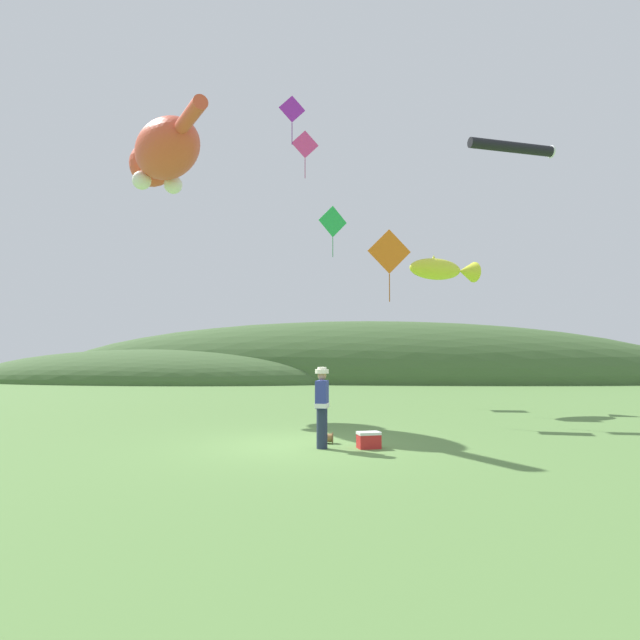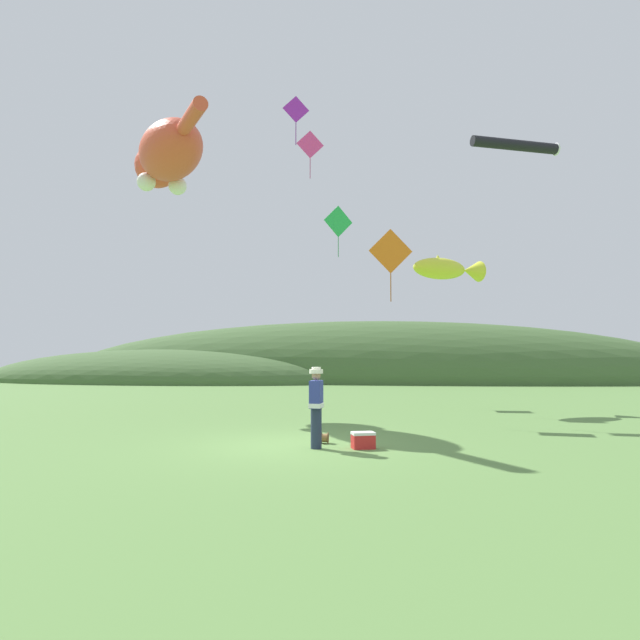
{
  "view_description": "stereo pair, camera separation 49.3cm",
  "coord_description": "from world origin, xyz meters",
  "px_view_note": "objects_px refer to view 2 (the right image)",
  "views": [
    {
      "loc": [
        1.88,
        -12.8,
        2.1
      ],
      "look_at": [
        0.0,
        4.0,
        3.06
      ],
      "focal_mm": 32.0,
      "sensor_mm": 36.0,
      "label": 1
    },
    {
      "loc": [
        2.37,
        -12.74,
        2.1
      ],
      "look_at": [
        0.0,
        4.0,
        3.06
      ],
      "focal_mm": 32.0,
      "sensor_mm": 36.0,
      "label": 2
    }
  ],
  "objects_px": {
    "kite_diamond_orange": "(391,252)",
    "kite_diamond_pink": "(310,145)",
    "kite_spool": "(325,438)",
    "kite_giant_cat": "(167,156)",
    "picnic_cooler": "(363,440)",
    "kite_diamond_green": "(338,222)",
    "kite_diamond_violet": "(296,110)",
    "kite_tube_streamer": "(516,145)",
    "festival_attendant": "(316,405)",
    "kite_fish_windsock": "(447,269)"
  },
  "relations": [
    {
      "from": "picnic_cooler",
      "to": "kite_diamond_violet",
      "type": "xyz_separation_m",
      "value": [
        -3.22,
        9.22,
        11.55
      ]
    },
    {
      "from": "kite_diamond_green",
      "to": "kite_diamond_violet",
      "type": "bearing_deg",
      "value": -111.33
    },
    {
      "from": "festival_attendant",
      "to": "picnic_cooler",
      "type": "height_order",
      "value": "festival_attendant"
    },
    {
      "from": "picnic_cooler",
      "to": "kite_fish_windsock",
      "type": "bearing_deg",
      "value": 74.49
    },
    {
      "from": "kite_fish_windsock",
      "to": "kite_spool",
      "type": "bearing_deg",
      "value": -111.9
    },
    {
      "from": "kite_spool",
      "to": "kite_tube_streamer",
      "type": "height_order",
      "value": "kite_tube_streamer"
    },
    {
      "from": "kite_spool",
      "to": "kite_diamond_green",
      "type": "relative_size",
      "value": 0.11
    },
    {
      "from": "kite_diamond_green",
      "to": "kite_diamond_violet",
      "type": "relative_size",
      "value": 1.18
    },
    {
      "from": "kite_diamond_violet",
      "to": "kite_diamond_pink",
      "type": "relative_size",
      "value": 0.93
    },
    {
      "from": "kite_diamond_violet",
      "to": "kite_diamond_pink",
      "type": "height_order",
      "value": "kite_diamond_violet"
    },
    {
      "from": "kite_diamond_green",
      "to": "kite_diamond_orange",
      "type": "height_order",
      "value": "kite_diamond_green"
    },
    {
      "from": "kite_spool",
      "to": "festival_attendant",
      "type": "bearing_deg",
      "value": -97.18
    },
    {
      "from": "kite_fish_windsock",
      "to": "kite_tube_streamer",
      "type": "relative_size",
      "value": 0.97
    },
    {
      "from": "festival_attendant",
      "to": "kite_spool",
      "type": "distance_m",
      "value": 1.1
    },
    {
      "from": "picnic_cooler",
      "to": "kite_tube_streamer",
      "type": "relative_size",
      "value": 0.18
    },
    {
      "from": "festival_attendant",
      "to": "kite_diamond_orange",
      "type": "bearing_deg",
      "value": 74.94
    },
    {
      "from": "festival_attendant",
      "to": "kite_fish_windsock",
      "type": "bearing_deg",
      "value": 69.15
    },
    {
      "from": "kite_spool",
      "to": "picnic_cooler",
      "type": "xyz_separation_m",
      "value": [
        0.93,
        -0.58,
        0.05
      ]
    },
    {
      "from": "kite_diamond_pink",
      "to": "kite_giant_cat",
      "type": "bearing_deg",
      "value": -132.59
    },
    {
      "from": "kite_diamond_violet",
      "to": "kite_fish_windsock",
      "type": "bearing_deg",
      "value": 0.89
    },
    {
      "from": "kite_diamond_pink",
      "to": "kite_diamond_green",
      "type": "bearing_deg",
      "value": 37.4
    },
    {
      "from": "festival_attendant",
      "to": "kite_diamond_green",
      "type": "xyz_separation_m",
      "value": [
        -0.89,
        12.74,
        7.01
      ]
    },
    {
      "from": "kite_giant_cat",
      "to": "kite_tube_streamer",
      "type": "relative_size",
      "value": 2.06
    },
    {
      "from": "kite_spool",
      "to": "kite_diamond_green",
      "type": "height_order",
      "value": "kite_diamond_green"
    },
    {
      "from": "kite_spool",
      "to": "kite_giant_cat",
      "type": "distance_m",
      "value": 12.89
    },
    {
      "from": "kite_giant_cat",
      "to": "kite_diamond_orange",
      "type": "xyz_separation_m",
      "value": [
        8.08,
        -1.21,
        -3.94
      ]
    },
    {
      "from": "kite_spool",
      "to": "kite_diamond_pink",
      "type": "distance_m",
      "value": 15.87
    },
    {
      "from": "kite_diamond_orange",
      "to": "kite_tube_streamer",
      "type": "bearing_deg",
      "value": 17.22
    },
    {
      "from": "kite_spool",
      "to": "kite_diamond_orange",
      "type": "height_order",
      "value": "kite_diamond_orange"
    },
    {
      "from": "festival_attendant",
      "to": "kite_diamond_pink",
      "type": "bearing_deg",
      "value": 99.72
    },
    {
      "from": "kite_giant_cat",
      "to": "kite_diamond_pink",
      "type": "xyz_separation_m",
      "value": [
        4.5,
        4.89,
        1.97
      ]
    },
    {
      "from": "kite_diamond_green",
      "to": "kite_diamond_pink",
      "type": "height_order",
      "value": "kite_diamond_pink"
    },
    {
      "from": "kite_diamond_green",
      "to": "picnic_cooler",
      "type": "bearing_deg",
      "value": -81.4
    },
    {
      "from": "kite_giant_cat",
      "to": "kite_diamond_green",
      "type": "bearing_deg",
      "value": 45.63
    },
    {
      "from": "picnic_cooler",
      "to": "kite_giant_cat",
      "type": "distance_m",
      "value": 13.63
    },
    {
      "from": "festival_attendant",
      "to": "kite_diamond_orange",
      "type": "xyz_separation_m",
      "value": [
        1.55,
        5.76,
        4.36
      ]
    },
    {
      "from": "kite_diamond_orange",
      "to": "kite_diamond_pink",
      "type": "relative_size",
      "value": 1.09
    },
    {
      "from": "kite_giant_cat",
      "to": "festival_attendant",
      "type": "bearing_deg",
      "value": -46.88
    },
    {
      "from": "kite_fish_windsock",
      "to": "kite_diamond_green",
      "type": "xyz_separation_m",
      "value": [
        -4.49,
        3.29,
        2.71
      ]
    },
    {
      "from": "kite_tube_streamer",
      "to": "kite_diamond_orange",
      "type": "bearing_deg",
      "value": -162.78
    },
    {
      "from": "kite_tube_streamer",
      "to": "kite_diamond_violet",
      "type": "bearing_deg",
      "value": 163.89
    },
    {
      "from": "kite_giant_cat",
      "to": "picnic_cooler",
      "type": "bearing_deg",
      "value": -42.16
    },
    {
      "from": "kite_tube_streamer",
      "to": "kite_diamond_green",
      "type": "bearing_deg",
      "value": 139.47
    },
    {
      "from": "kite_diamond_violet",
      "to": "kite_diamond_green",
      "type": "bearing_deg",
      "value": 68.67
    },
    {
      "from": "kite_tube_streamer",
      "to": "kite_diamond_green",
      "type": "relative_size",
      "value": 1.33
    },
    {
      "from": "kite_fish_windsock",
      "to": "kite_diamond_green",
      "type": "height_order",
      "value": "kite_diamond_green"
    },
    {
      "from": "kite_spool",
      "to": "kite_diamond_orange",
      "type": "xyz_separation_m",
      "value": [
        1.46,
        5.04,
        5.19
      ]
    },
    {
      "from": "picnic_cooler",
      "to": "kite_diamond_orange",
      "type": "bearing_deg",
      "value": 84.57
    },
    {
      "from": "kite_giant_cat",
      "to": "kite_diamond_violet",
      "type": "xyz_separation_m",
      "value": [
        4.32,
        2.39,
        2.48
      ]
    },
    {
      "from": "festival_attendant",
      "to": "kite_spool",
      "type": "height_order",
      "value": "festival_attendant"
    }
  ]
}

